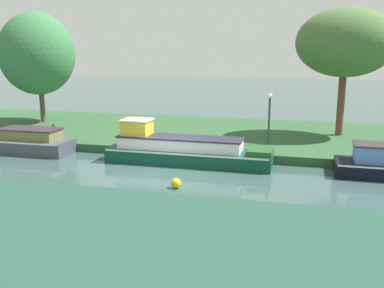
# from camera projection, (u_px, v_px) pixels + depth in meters

# --- Properties ---
(ground_plane) EXTENTS (120.00, 120.00, 0.00)m
(ground_plane) POSITION_uv_depth(u_px,v_px,m) (166.00, 170.00, 18.49)
(ground_plane) COLOR #36504E
(riverbank_far) EXTENTS (72.00, 10.00, 0.40)m
(riverbank_far) POSITION_uv_depth(u_px,v_px,m) (204.00, 134.00, 25.06)
(riverbank_far) COLOR #2C532F
(riverbank_far) RESTS_ON ground_plane
(riverbank_near) EXTENTS (72.00, 10.00, 0.40)m
(riverbank_near) POSITION_uv_depth(u_px,v_px,m) (44.00, 265.00, 9.95)
(riverbank_near) COLOR #23473A
(riverbank_near) RESTS_ON ground_plane
(forest_barge) EXTENTS (7.37, 1.72, 1.91)m
(forest_barge) POSITION_uv_depth(u_px,v_px,m) (184.00, 150.00, 19.39)
(forest_barge) COLOR #0F4430
(forest_barge) RESTS_ON ground_plane
(slate_narrowboat) EXTENTS (4.96, 1.73, 1.23)m
(slate_narrowboat) POSITION_uv_depth(u_px,v_px,m) (25.00, 142.00, 21.43)
(slate_narrowboat) COLOR #434855
(slate_narrowboat) RESTS_ON ground_plane
(willow_tree_left) EXTENTS (4.68, 4.53, 6.83)m
(willow_tree_left) POSITION_uv_depth(u_px,v_px,m) (37.00, 54.00, 27.02)
(willow_tree_left) COLOR brown
(willow_tree_left) RESTS_ON riverbank_far
(willow_tree_centre) EXTENTS (5.12, 4.13, 6.73)m
(willow_tree_centre) POSITION_uv_depth(u_px,v_px,m) (346.00, 43.00, 22.64)
(willow_tree_centre) COLOR brown
(willow_tree_centre) RESTS_ON riverbank_far
(lamp_post) EXTENTS (0.24, 0.24, 2.51)m
(lamp_post) POSITION_uv_depth(u_px,v_px,m) (269.00, 112.00, 21.06)
(lamp_post) COLOR #333338
(lamp_post) RESTS_ON riverbank_far
(mooring_post_near) EXTENTS (0.14, 0.14, 0.77)m
(mooring_post_near) POSITION_uv_depth(u_px,v_px,m) (54.00, 132.00, 22.73)
(mooring_post_near) COLOR #55312A
(mooring_post_near) RESTS_ON riverbank_far
(channel_buoy) EXTENTS (0.38, 0.38, 0.38)m
(channel_buoy) POSITION_uv_depth(u_px,v_px,m) (176.00, 183.00, 16.00)
(channel_buoy) COLOR yellow
(channel_buoy) RESTS_ON ground_plane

